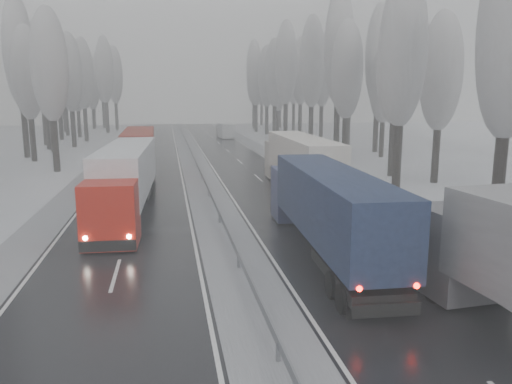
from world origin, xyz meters
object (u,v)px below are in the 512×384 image
object	(u,v)px
truck_cream_box	(299,159)
box_truck_distant	(225,131)
truck_red_white	(126,176)
truck_blue_box	(325,205)
truck_red_red	(139,151)

from	to	relation	value
truck_cream_box	box_truck_distant	xyz separation A→B (m)	(0.21, 52.34, -1.22)
truck_red_white	truck_cream_box	bearing A→B (deg)	27.62
truck_blue_box	box_truck_distant	bearing A→B (deg)	89.84
truck_blue_box	truck_cream_box	xyz separation A→B (m)	(2.92, 15.70, 0.13)
truck_cream_box	box_truck_distant	size ratio (longest dim) A/B	2.39
truck_blue_box	truck_red_red	distance (m)	26.57
truck_cream_box	truck_red_red	bearing A→B (deg)	145.93
truck_red_white	truck_blue_box	bearing A→B (deg)	-42.26
box_truck_distant	truck_red_red	world-z (taller)	truck_red_red
truck_red_white	truck_red_red	size ratio (longest dim) A/B	1.00
truck_red_red	box_truck_distant	bearing A→B (deg)	72.32
truck_blue_box	truck_red_white	world-z (taller)	truck_red_white
truck_blue_box	truck_cream_box	bearing A→B (deg)	81.95
truck_blue_box	box_truck_distant	world-z (taller)	truck_blue_box
truck_red_red	truck_blue_box	bearing A→B (deg)	-69.42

